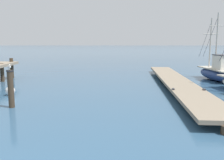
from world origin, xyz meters
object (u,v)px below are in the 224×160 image
(mooring_piling, at_px, (11,88))
(perched_seagull, at_px, (9,67))
(mooring_buoy, at_px, (10,91))
(fishing_boat_1, at_px, (217,72))

(mooring_piling, height_order, perched_seagull, perched_seagull)
(mooring_buoy, bearing_deg, perched_seagull, -65.32)
(fishing_boat_1, xyz_separation_m, mooring_buoy, (-13.65, -5.62, -0.42))
(fishing_boat_1, xyz_separation_m, perched_seagull, (-12.49, -8.14, 1.19))
(mooring_piling, distance_m, perched_seagull, 0.97)
(fishing_boat_1, distance_m, mooring_buoy, 14.76)
(fishing_boat_1, height_order, mooring_piling, fishing_boat_1)
(perched_seagull, bearing_deg, mooring_buoy, 114.68)
(perched_seagull, bearing_deg, fishing_boat_1, 33.10)
(fishing_boat_1, bearing_deg, perched_seagull, -146.90)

